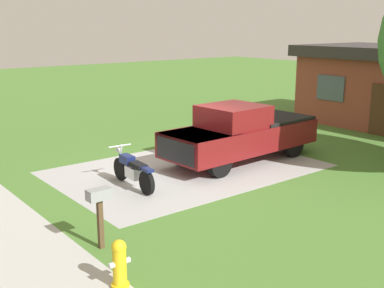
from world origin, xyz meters
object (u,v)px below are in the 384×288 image
at_px(mailbox, 99,202).
at_px(motorcycle, 133,170).
at_px(fire_hydrant, 120,264).
at_px(pickup_truck, 242,132).

bearing_deg(mailbox, motorcycle, 138.75).
xyz_separation_m(motorcycle, fire_hydrant, (4.44, -3.00, -0.05)).
bearing_deg(pickup_truck, fire_hydrant, -58.18).
relative_size(pickup_truck, mailbox, 4.53).
relative_size(fire_hydrant, mailbox, 0.69).
xyz_separation_m(motorcycle, pickup_truck, (-0.08, 4.29, 0.48)).
height_order(motorcycle, fire_hydrant, motorcycle).
bearing_deg(mailbox, pickup_truck, 113.55).
distance_m(fire_hydrant, mailbox, 1.71).
distance_m(pickup_truck, fire_hydrant, 8.60).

